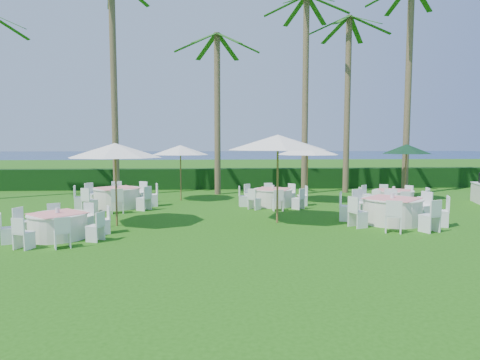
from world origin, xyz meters
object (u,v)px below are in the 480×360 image
object	(u,v)px
banquet_table_a	(58,225)
banquet_table_e	(273,197)
umbrella_d	(308,150)
banquet_table_c	(392,210)
umbrella_c	(180,150)
banquet_table_f	(393,198)
umbrella_green	(406,149)
umbrella_a	(115,150)
umbrella_b	(278,142)
banquet_table_d	(117,197)

from	to	relation	value
banquet_table_a	banquet_table_e	size ratio (longest dim) A/B	0.94
banquet_table_e	umbrella_d	world-z (taller)	umbrella_d
banquet_table_a	umbrella_d	xyz separation A→B (m)	(8.65, 6.72, 2.01)
banquet_table_c	umbrella_c	bearing A→B (deg)	140.65
umbrella_c	banquet_table_f	bearing A→B (deg)	-16.31
banquet_table_c	banquet_table_e	bearing A→B (deg)	129.46
banquet_table_c	banquet_table_f	distance (m)	3.80
banquet_table_f	umbrella_green	distance (m)	3.47
umbrella_d	banquet_table_e	bearing A→B (deg)	-145.29
banquet_table_c	umbrella_a	xyz separation A→B (m)	(-9.01, 0.24, 1.98)
umbrella_a	umbrella_b	world-z (taller)	umbrella_b
banquet_table_a	umbrella_c	world-z (taller)	umbrella_c
banquet_table_a	banquet_table_d	bearing A→B (deg)	86.34
banquet_table_e	banquet_table_a	bearing A→B (deg)	-141.39
umbrella_c	umbrella_green	size ratio (longest dim) A/B	0.98
umbrella_green	banquet_table_d	bearing A→B (deg)	-172.78
banquet_table_f	umbrella_green	size ratio (longest dim) A/B	1.08
banquet_table_d	umbrella_a	size ratio (longest dim) A/B	1.13
banquet_table_d	umbrella_c	bearing A→B (deg)	39.35
banquet_table_a	umbrella_c	distance (m)	8.26
umbrella_c	umbrella_d	bearing A→B (deg)	-7.64
umbrella_green	banquet_table_c	bearing A→B (deg)	-119.81
banquet_table_e	umbrella_b	world-z (taller)	umbrella_b
banquet_table_f	banquet_table_c	bearing A→B (deg)	-115.67
banquet_table_d	banquet_table_e	distance (m)	6.53
umbrella_b	banquet_table_e	bearing A→B (deg)	83.55
umbrella_c	banquet_table_d	bearing A→B (deg)	-140.65
banquet_table_f	umbrella_b	distance (m)	6.62
umbrella_b	umbrella_d	bearing A→B (deg)	66.02
banquet_table_f	umbrella_a	world-z (taller)	umbrella_a
banquet_table_d	umbrella_d	distance (m)	8.61
banquet_table_d	umbrella_c	distance (m)	3.73
banquet_table_e	umbrella_green	xyz separation A→B (m)	(6.63, 1.64, 2.02)
umbrella_b	umbrella_green	xyz separation A→B (m)	(7.04, 5.32, -0.27)
umbrella_c	umbrella_a	bearing A→B (deg)	-105.36
banquet_table_f	umbrella_d	xyz separation A→B (m)	(-3.24, 1.87, 2.00)
umbrella_a	umbrella_c	world-z (taller)	umbrella_a
banquet_table_a	umbrella_green	world-z (taller)	umbrella_green
banquet_table_a	banquet_table_e	world-z (taller)	banquet_table_e
banquet_table_c	umbrella_c	size ratio (longest dim) A/B	1.27
banquet_table_d	umbrella_c	xyz separation A→B (m)	(2.47, 2.03, 1.93)
umbrella_b	banquet_table_a	bearing A→B (deg)	-164.30
banquet_table_d	banquet_table_f	size ratio (longest dim) A/B	1.17
umbrella_d	banquet_table_a	bearing A→B (deg)	-142.15
banquet_table_e	banquet_table_f	bearing A→B (deg)	-7.39
umbrella_d	umbrella_green	size ratio (longest dim) A/B	1.10
banquet_table_d	umbrella_b	bearing A→B (deg)	-30.84
banquet_table_d	banquet_table_e	world-z (taller)	banquet_table_d
umbrella_green	umbrella_a	bearing A→B (deg)	-156.00
banquet_table_e	banquet_table_f	size ratio (longest dim) A/B	1.03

